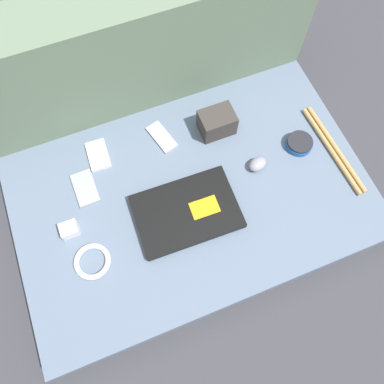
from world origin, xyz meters
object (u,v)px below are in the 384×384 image
object	(u,v)px
phone_silver	(162,137)
camera_pouch	(217,122)
phone_black	(98,155)
laptop	(187,212)
computer_mouse	(257,164)
charger_brick	(69,229)
phone_small	(85,188)
speaker_puck	(299,143)

from	to	relation	value
phone_silver	camera_pouch	bearing A→B (deg)	-26.21
phone_silver	phone_black	bearing A→B (deg)	161.71
camera_pouch	laptop	bearing A→B (deg)	-129.73
laptop	computer_mouse	distance (m)	0.29
charger_brick	camera_pouch	bearing A→B (deg)	17.00
laptop	computer_mouse	size ratio (longest dim) A/B	4.45
computer_mouse	charger_brick	distance (m)	0.65
laptop	camera_pouch	size ratio (longest dim) A/B	2.82
laptop	phone_black	xyz separation A→B (m)	(-0.21, 0.31, -0.01)
charger_brick	phone_black	bearing A→B (deg)	55.57
laptop	computer_mouse	bearing A→B (deg)	15.28
camera_pouch	phone_silver	bearing A→B (deg)	168.75
laptop	phone_small	distance (m)	0.35
camera_pouch	computer_mouse	bearing A→B (deg)	-69.33
phone_silver	phone_small	distance (m)	0.32
speaker_puck	camera_pouch	distance (m)	0.30
computer_mouse	phone_black	distance (m)	0.55
phone_silver	laptop	bearing A→B (deg)	-108.85
speaker_puck	camera_pouch	world-z (taller)	camera_pouch
computer_mouse	phone_small	xyz separation A→B (m)	(-0.57, 0.14, -0.01)
charger_brick	phone_small	bearing A→B (deg)	56.81
computer_mouse	speaker_puck	distance (m)	0.17
computer_mouse	laptop	bearing A→B (deg)	176.99
phone_silver	computer_mouse	bearing A→B (deg)	-55.60
computer_mouse	phone_silver	world-z (taller)	computer_mouse
laptop	speaker_puck	world-z (taller)	same
phone_black	camera_pouch	size ratio (longest dim) A/B	0.98
speaker_puck	phone_black	xyz separation A→B (m)	(-0.66, 0.22, -0.01)
laptop	speaker_puck	distance (m)	0.46
phone_silver	phone_black	size ratio (longest dim) A/B	1.15
phone_silver	charger_brick	bearing A→B (deg)	-165.79
laptop	phone_silver	xyz separation A→B (m)	(0.02, 0.29, -0.01)
camera_pouch	phone_small	bearing A→B (deg)	-174.11
camera_pouch	charger_brick	world-z (taller)	camera_pouch
laptop	charger_brick	size ratio (longest dim) A/B	6.10
phone_black	camera_pouch	xyz separation A→B (m)	(0.42, -0.05, 0.04)
speaker_puck	laptop	bearing A→B (deg)	-168.98
speaker_puck	charger_brick	bearing A→B (deg)	-179.34
phone_silver	camera_pouch	size ratio (longest dim) A/B	1.13
speaker_puck	phone_black	bearing A→B (deg)	161.73
laptop	camera_pouch	world-z (taller)	camera_pouch
computer_mouse	phone_silver	bearing A→B (deg)	122.85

